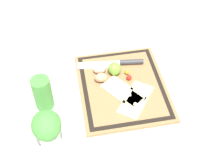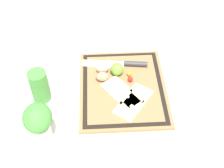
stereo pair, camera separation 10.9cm
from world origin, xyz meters
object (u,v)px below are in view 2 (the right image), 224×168
object	(u,v)px
egg_brown	(102,77)
herb_pot	(43,99)
cherry_tomato_yellow	(129,74)
herb_glass	(39,123)
knife	(125,64)
cherry_tomato_red	(130,79)
sauce_jar	(46,76)
egg_pink	(102,68)
lime	(117,69)
pizza_slice_near	(134,101)
pizza_slice_far	(122,93)

from	to	relation	value
egg_brown	herb_pot	distance (m)	0.26
egg_brown	cherry_tomato_yellow	xyz separation A→B (m)	(0.02, -0.11, -0.01)
herb_glass	knife	bearing A→B (deg)	-42.18
knife	herb_glass	distance (m)	0.48
herb_pot	cherry_tomato_red	bearing A→B (deg)	-70.44
cherry_tomato_red	sauce_jar	world-z (taller)	sauce_jar
herb_glass	egg_pink	bearing A→B (deg)	-34.54
cherry_tomato_yellow	herb_glass	distance (m)	0.45
egg_pink	sauce_jar	world-z (taller)	sauce_jar
egg_pink	cherry_tomato_yellow	world-z (taller)	egg_pink
egg_brown	cherry_tomato_red	world-z (taller)	egg_brown
cherry_tomato_red	herb_glass	xyz separation A→B (m)	(-0.26, 0.33, 0.08)
egg_brown	lime	xyz separation A→B (m)	(0.03, -0.06, 0.01)
lime	egg_brown	bearing A→B (deg)	117.55
knife	sauce_jar	size ratio (longest dim) A/B	2.99
pizza_slice_near	egg_pink	xyz separation A→B (m)	(0.17, 0.12, 0.01)
lime	sauce_jar	distance (m)	0.29
pizza_slice_near	egg_brown	world-z (taller)	egg_brown
lime	cherry_tomato_yellow	xyz separation A→B (m)	(-0.01, -0.05, -0.02)
egg_brown	cherry_tomato_yellow	size ratio (longest dim) A/B	2.70
pizza_slice_near	egg_brown	bearing A→B (deg)	43.28
egg_brown	cherry_tomato_yellow	world-z (taller)	egg_brown
knife	cherry_tomato_red	world-z (taller)	same
egg_brown	sauce_jar	distance (m)	0.23
cherry_tomato_red	sauce_jar	size ratio (longest dim) A/B	0.23
cherry_tomato_red	herb_pot	world-z (taller)	herb_pot
lime	herb_pot	world-z (taller)	herb_pot
pizza_slice_far	herb_pot	world-z (taller)	herb_pot
knife	lime	xyz separation A→B (m)	(-0.05, 0.04, 0.02)
sauce_jar	cherry_tomato_yellow	bearing A→B (deg)	-89.33
cherry_tomato_red	sauce_jar	bearing A→B (deg)	85.22
pizza_slice_near	pizza_slice_far	distance (m)	0.06
knife	cherry_tomato_red	distance (m)	0.10
egg_brown	pizza_slice_far	bearing A→B (deg)	-137.69
cherry_tomato_red	egg_brown	bearing A→B (deg)	83.51
lime	cherry_tomato_yellow	size ratio (longest dim) A/B	2.75
knife	cherry_tomato_yellow	bearing A→B (deg)	-169.77
egg_pink	pizza_slice_far	bearing A→B (deg)	-150.86
egg_pink	cherry_tomato_red	xyz separation A→B (m)	(-0.06, -0.11, -0.01)
egg_brown	egg_pink	bearing A→B (deg)	-2.27
pizza_slice_far	herb_pot	xyz separation A→B (m)	(-0.05, 0.30, 0.05)
pizza_slice_far	cherry_tomato_red	distance (m)	0.08
lime	cherry_tomato_yellow	world-z (taller)	lime
cherry_tomato_red	herb_pot	bearing A→B (deg)	109.56
cherry_tomato_yellow	sauce_jar	size ratio (longest dim) A/B	0.21
pizza_slice_far	herb_glass	bearing A→B (deg)	122.63
lime	herb_pot	xyz separation A→B (m)	(-0.17, 0.29, 0.03)
knife	egg_pink	xyz separation A→B (m)	(-0.03, 0.10, 0.01)
pizza_slice_near	egg_pink	bearing A→B (deg)	33.66
pizza_slice_far	cherry_tomato_red	bearing A→B (deg)	-28.97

